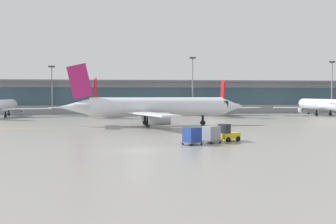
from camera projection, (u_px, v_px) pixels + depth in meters
The scene contains 13 objects.
ground_plane at pixel (139, 151), 41.34m from camera, with size 400.00×400.00×0.00m, color gray.
taxiway_centreline_stripe at pixel (158, 127), 71.79m from camera, with size 110.00×0.36×0.01m, color yellow.
terminal_concourse at pixel (124, 96), 124.71m from camera, with size 179.68×11.00×9.60m.
gate_airplane_2 at pixel (101, 105), 107.28m from camera, with size 26.37×28.45×9.42m.
gate_airplane_3 at pixel (213, 105), 108.94m from camera, with size 25.35×27.18×9.03m.
gate_airplane_4 at pixel (321, 105), 109.45m from camera, with size 26.29×28.18×9.36m.
taxiing_regional_jet at pixel (155, 107), 73.56m from camera, with size 32.87×30.55×10.89m.
baggage_tug at pixel (227, 134), 49.60m from camera, with size 2.95×2.57×2.10m.
cargo_dolly_lead at pixel (211, 134), 47.96m from camera, with size 2.62×2.45×1.94m.
cargo_dolly_trailing at pixel (192, 135), 46.18m from camera, with size 2.62×2.45×1.94m.
apron_light_mast_1 at pixel (52, 87), 115.82m from camera, with size 1.80×0.36×13.44m.
apron_light_mast_2 at pixel (193, 83), 118.66m from camera, with size 1.80×0.36×16.08m.
apron_light_mast_3 at pixel (332, 85), 122.58m from camera, with size 1.80×0.36×15.23m.
Camera 1 is at (-2.12, -41.18, 5.65)m, focal length 44.72 mm.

